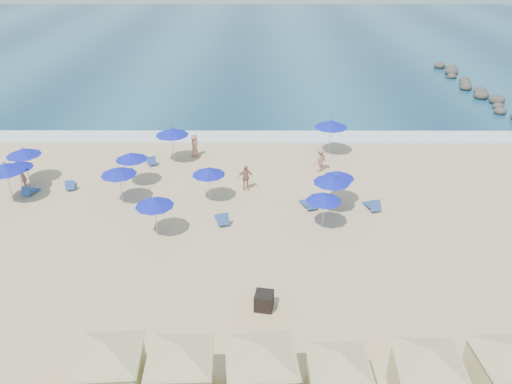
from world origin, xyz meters
TOP-DOWN VIEW (x-y plane):
  - ground at (0.00, 0.00)m, footprint 160.00×160.00m
  - ocean at (0.00, 55.00)m, footprint 160.00×80.00m
  - surf_line at (0.00, 15.50)m, footprint 160.00×2.50m
  - rock_jetty at (24.01, 24.90)m, footprint 2.56×26.66m
  - trash_bin at (2.54, -4.49)m, footprint 0.89×0.89m
  - cabana_0 at (-2.69, -9.21)m, footprint 4.52×4.52m
  - cabana_1 at (-0.28, -9.19)m, footprint 4.36×4.36m
  - cabana_2 at (2.39, -9.31)m, footprint 4.60×4.60m
  - cabana_3 at (4.93, -9.32)m, footprint 4.05×4.05m
  - cabana_4 at (7.85, -9.37)m, footprint 4.37×4.37m
  - cabana_5 at (10.59, -9.21)m, footprint 4.39×4.39m
  - umbrella_0 at (-12.36, 4.95)m, footprint 2.30×2.30m
  - umbrella_1 at (-12.29, 6.24)m, footprint 1.86×1.86m
  - umbrella_2 at (-12.43, 7.59)m, footprint 2.14×2.14m
  - umbrella_3 at (-5.79, 4.90)m, footprint 2.09×2.09m
  - umbrella_4 at (-3.57, 10.80)m, footprint 2.28×2.28m
  - umbrella_5 at (-5.58, 7.24)m, footprint 2.00×2.00m
  - umbrella_6 at (-3.05, 1.30)m, footprint 2.02×2.02m
  - umbrella_7 at (-0.59, 5.14)m, footprint 1.96×1.96m
  - umbrella_8 at (5.81, 2.10)m, footprint 1.88×1.88m
  - umbrella_9 at (7.46, 12.20)m, footprint 2.35×2.35m
  - umbrella_10 at (6.96, 4.85)m, footprint 1.88×1.88m
  - umbrella_11 at (6.43, 3.90)m, footprint 2.09×2.09m
  - beach_chair_0 at (-11.73, 5.87)m, footprint 0.78×1.33m
  - beach_chair_1 at (-9.49, 6.69)m, footprint 0.88×1.36m
  - beach_chair_2 at (-5.11, 10.38)m, footprint 0.98×1.38m
  - beach_chair_3 at (0.31, 2.54)m, footprint 0.95×1.51m
  - beach_chair_4 at (5.28, 4.30)m, footprint 1.01×1.53m
  - beach_chair_5 at (8.96, 4.11)m, footprint 0.87×1.47m
  - beachgoer_0 at (-12.50, 6.98)m, footprint 0.55×0.68m
  - beachgoer_1 at (1.53, 6.62)m, footprint 1.03×0.62m
  - beachgoer_2 at (6.45, 9.33)m, footprint 1.21×1.21m
  - beachgoer_3 at (-2.23, 11.80)m, footprint 0.78×0.94m

SIDE VIEW (x-z plane):
  - ground at x=0.00m, z-range 0.00..0.00m
  - ocean at x=0.00m, z-range 0.00..0.06m
  - surf_line at x=0.00m, z-range 0.00..0.08m
  - beach_chair_0 at x=-11.73m, z-range -0.11..0.58m
  - beach_chair_1 at x=-9.49m, z-range -0.11..0.58m
  - beach_chair_2 at x=-5.11m, z-range -0.11..0.59m
  - beach_chair_5 at x=8.96m, z-range -0.12..0.64m
  - beach_chair_3 at x=0.31m, z-range -0.12..0.65m
  - beach_chair_4 at x=5.28m, z-range -0.12..0.66m
  - rock_jetty at x=24.01m, z-range -0.12..0.84m
  - trash_bin at x=2.54m, z-range 0.00..0.77m
  - beachgoer_0 at x=-12.50m, z-range 0.00..1.62m
  - beachgoer_1 at x=1.53m, z-range 0.00..1.65m
  - beachgoer_3 at x=-2.23m, z-range 0.00..1.65m
  - beachgoer_2 at x=6.45m, z-range 0.00..1.68m
  - cabana_3 at x=4.93m, z-range 0.18..2.72m
  - cabana_1 at x=-0.28m, z-range 0.20..2.94m
  - cabana_4 at x=7.85m, z-range 0.20..2.95m
  - cabana_5 at x=10.59m, z-range 0.20..2.96m
  - cabana_0 at x=-2.69m, z-range 0.21..3.05m
  - cabana_2 at x=2.39m, z-range 0.21..3.11m
  - umbrella_1 at x=-12.29m, z-range 0.78..2.89m
  - umbrella_10 at x=6.96m, z-range 0.79..2.93m
  - umbrella_8 at x=5.81m, z-range 0.79..2.93m
  - umbrella_7 at x=-0.59m, z-range 0.82..3.05m
  - umbrella_5 at x=-5.58m, z-range 0.84..3.11m
  - umbrella_6 at x=-3.05m, z-range 0.85..3.15m
  - umbrella_11 at x=6.43m, z-range 0.87..3.25m
  - umbrella_3 at x=-5.79m, z-range 0.87..3.25m
  - umbrella_2 at x=-12.43m, z-range 0.89..3.33m
  - umbrella_4 at x=-3.57m, z-range 0.95..3.55m
  - umbrella_0 at x=-12.36m, z-range 0.96..3.58m
  - umbrella_9 at x=7.46m, z-range 0.98..3.65m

